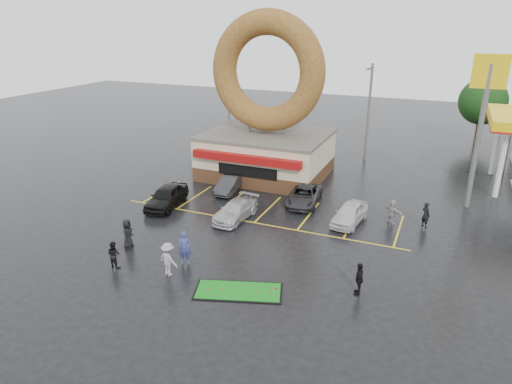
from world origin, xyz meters
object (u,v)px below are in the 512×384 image
at_px(car_black, 167,197).
at_px(dumpster, 221,161).
at_px(donut_shop, 266,124).
at_px(streetlight_mid, 369,110).
at_px(person_blue, 185,248).
at_px(putting_green, 238,291).
at_px(car_dgrey, 230,184).
at_px(car_silver, 236,210).
at_px(car_grey, 304,196).
at_px(car_white, 349,214).
at_px(shell_sign, 484,104).
at_px(streetlight_left, 228,102).
at_px(person_cameraman, 359,279).

distance_m(car_black, dumpster, 9.72).
distance_m(donut_shop, streetlight_mid, 10.59).
bearing_deg(person_blue, putting_green, -48.42).
height_order(car_dgrey, person_blue, person_blue).
bearing_deg(car_black, car_dgrey, 49.99).
bearing_deg(donut_shop, car_silver, -80.38).
distance_m(car_silver, putting_green, 8.89).
height_order(car_black, putting_green, car_black).
height_order(car_dgrey, putting_green, car_dgrey).
distance_m(donut_shop, car_silver, 10.35).
height_order(car_black, car_silver, car_black).
height_order(car_dgrey, car_grey, car_grey).
distance_m(car_dgrey, dumpster, 6.24).
bearing_deg(car_white, donut_shop, 148.34).
relative_size(streetlight_mid, car_black, 1.98).
bearing_deg(car_white, car_black, -162.18).
relative_size(shell_sign, car_dgrey, 2.80).
relative_size(shell_sign, putting_green, 2.25).
bearing_deg(streetlight_left, car_dgrey, -63.49).
bearing_deg(person_blue, car_white, 22.63).
height_order(donut_shop, car_dgrey, donut_shop).
xyz_separation_m(donut_shop, dumpster, (-4.50, 0.23, -3.81)).
distance_m(shell_sign, streetlight_left, 24.46).
relative_size(shell_sign, streetlight_left, 1.18).
bearing_deg(streetlight_mid, car_dgrey, -121.95).
bearing_deg(putting_green, dumpster, 119.66).
bearing_deg(streetlight_left, dumpster, -69.59).
relative_size(donut_shop, car_dgrey, 3.57).
relative_size(car_black, car_grey, 1.01).
bearing_deg(person_blue, car_grey, 44.37).
height_order(streetlight_left, person_blue, streetlight_left).
bearing_deg(shell_sign, streetlight_left, 161.01).
relative_size(donut_shop, putting_green, 2.87).
bearing_deg(streetlight_mid, shell_sign, -44.73).
relative_size(streetlight_left, person_cameraman, 5.32).
relative_size(car_silver, car_white, 1.07).
bearing_deg(dumpster, streetlight_left, 103.66).
xyz_separation_m(shell_sign, person_blue, (-14.35, -15.04, -6.42)).
xyz_separation_m(shell_sign, dumpster, (-20.50, 1.20, -6.73)).
bearing_deg(car_black, streetlight_left, 92.86).
distance_m(person_blue, putting_green, 4.24).
bearing_deg(streetlight_left, car_silver, -62.34).
xyz_separation_m(streetlight_left, person_blue, (8.65, -22.95, -3.83)).
relative_size(car_silver, person_cameraman, 2.50).
distance_m(car_dgrey, car_grey, 6.07).
distance_m(donut_shop, car_black, 10.88).
bearing_deg(streetlight_left, streetlight_mid, 4.09).
height_order(car_white, dumpster, car_white).
relative_size(shell_sign, streetlight_mid, 1.18).
bearing_deg(car_white, putting_green, -100.23).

